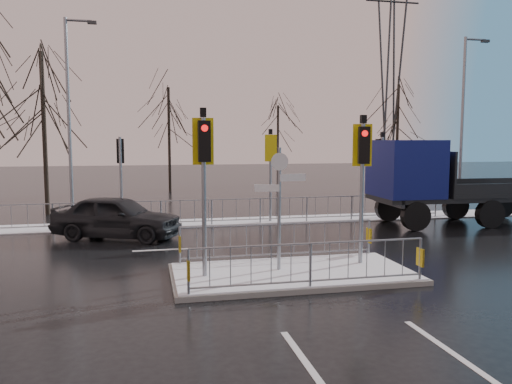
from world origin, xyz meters
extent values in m
plane|color=black|center=(0.00, 0.00, 0.00)|extent=(120.00, 120.00, 0.00)
cube|color=white|center=(0.00, 8.60, 0.02)|extent=(30.00, 2.00, 0.04)
cube|color=silver|center=(1.20, -5.50, 0.00)|extent=(0.12, 4.00, 0.01)
cube|color=silver|center=(0.00, 3.80, 0.00)|extent=(8.00, 0.15, 0.01)
cube|color=slate|center=(0.00, 0.00, 0.06)|extent=(6.00, 3.00, 0.12)
cube|color=white|center=(0.00, 0.00, 0.14)|extent=(5.85, 2.85, 0.03)
cube|color=gold|center=(-2.70, -1.38, 0.67)|extent=(0.05, 0.28, 0.42)
cube|color=gold|center=(2.70, -1.38, 0.67)|extent=(0.05, 0.28, 0.42)
cube|color=gold|center=(-2.70, 1.38, 0.67)|extent=(0.05, 0.28, 0.42)
cube|color=gold|center=(2.70, 1.38, 0.67)|extent=(0.05, 0.28, 0.42)
cylinder|color=gray|center=(-2.20, 0.00, 2.02)|extent=(0.11, 0.11, 3.80)
cube|color=black|center=(-2.20, -0.18, 3.37)|extent=(0.28, 0.22, 0.95)
cylinder|color=red|center=(-2.20, -0.29, 3.67)|extent=(0.16, 0.04, 0.16)
cube|color=yellow|center=(-2.20, 0.07, 3.37)|extent=(0.50, 0.03, 1.10)
cube|color=black|center=(-2.20, 0.00, 4.04)|extent=(0.14, 0.14, 0.22)
cylinder|color=gray|center=(2.00, 0.40, 1.97)|extent=(0.11, 0.11, 3.70)
cube|color=black|center=(1.95, 0.23, 3.27)|extent=(0.33, 0.28, 0.95)
cylinder|color=red|center=(1.93, 0.12, 3.57)|extent=(0.16, 0.08, 0.16)
cube|color=yellow|center=(2.02, 0.47, 3.27)|extent=(0.49, 0.16, 1.10)
cube|color=black|center=(2.00, 0.40, 3.94)|extent=(0.14, 0.14, 0.22)
cylinder|color=gray|center=(-0.30, 0.20, 1.67)|extent=(0.09, 0.09, 3.10)
cube|color=silver|center=(0.05, 0.20, 2.47)|extent=(0.70, 0.14, 0.18)
cube|color=silver|center=(-0.62, 0.20, 2.22)|extent=(0.62, 0.15, 0.18)
cylinder|color=silver|center=(-0.30, 0.17, 2.87)|extent=(0.44, 0.03, 0.44)
cylinder|color=gray|center=(-4.50, 8.30, 1.79)|extent=(0.11, 0.11, 3.50)
cube|color=black|center=(-4.50, 8.48, 2.99)|extent=(0.28, 0.22, 0.95)
cylinder|color=red|center=(-4.50, 8.59, 3.29)|extent=(0.16, 0.04, 0.16)
cylinder|color=gray|center=(1.50, 8.30, 1.84)|extent=(0.11, 0.11, 3.60)
cube|color=black|center=(1.50, 8.48, 3.09)|extent=(0.28, 0.22, 0.95)
cylinder|color=red|center=(1.50, 8.59, 3.39)|extent=(0.16, 0.04, 0.16)
cube|color=yellow|center=(1.50, 8.23, 3.09)|extent=(0.50, 0.03, 1.10)
cube|color=black|center=(1.50, 8.30, 3.76)|extent=(0.14, 0.14, 0.22)
cylinder|color=gray|center=(6.50, 8.30, 1.79)|extent=(0.11, 0.11, 3.50)
cube|color=black|center=(6.45, 8.47, 2.99)|extent=(0.33, 0.28, 0.95)
cylinder|color=red|center=(6.43, 8.58, 3.29)|extent=(0.16, 0.08, 0.16)
cube|color=black|center=(6.50, 8.30, 3.66)|extent=(0.14, 0.14, 0.22)
imported|color=black|center=(-4.56, 6.00, 0.76)|extent=(4.80, 3.42, 1.52)
cylinder|color=black|center=(6.37, 5.16, 0.56)|extent=(1.13, 0.37, 1.12)
cylinder|color=black|center=(6.45, 7.50, 0.56)|extent=(1.13, 0.37, 1.12)
cylinder|color=black|center=(9.49, 5.05, 0.56)|extent=(1.13, 0.37, 1.12)
cylinder|color=black|center=(9.57, 7.39, 0.56)|extent=(1.13, 0.37, 1.12)
cylinder|color=black|center=(11.80, 7.30, 0.56)|extent=(1.13, 0.37, 1.12)
cube|color=black|center=(9.09, 6.23, 1.09)|extent=(7.45, 2.83, 0.18)
cube|color=navy|center=(6.52, 6.32, 2.30)|extent=(2.33, 2.75, 2.23)
cube|color=black|center=(7.60, 6.28, 2.74)|extent=(0.13, 2.23, 1.23)
cube|color=#2D3033|center=(5.85, 6.35, 1.06)|extent=(0.23, 2.57, 0.39)
cube|color=black|center=(10.31, 6.19, 1.25)|extent=(5.00, 2.85, 0.13)
cube|color=black|center=(7.92, 6.27, 2.14)|extent=(0.19, 2.68, 1.67)
cylinder|color=black|center=(-8.00, 12.50, 3.68)|extent=(0.20, 0.20, 7.36)
cylinder|color=black|center=(-2.00, 22.00, 3.45)|extent=(0.19, 0.19, 6.90)
cylinder|color=black|center=(6.00, 24.00, 2.99)|extent=(0.16, 0.16, 5.98)
cylinder|color=black|center=(14.00, 21.00, 3.68)|extent=(0.20, 0.20, 7.36)
cylinder|color=gray|center=(10.50, 8.50, 4.00)|extent=(0.14, 0.14, 8.00)
cylinder|color=gray|center=(11.00, 8.50, 7.90)|extent=(1.00, 0.10, 0.10)
cube|color=#2D3033|center=(11.50, 8.50, 7.85)|extent=(0.35, 0.18, 0.12)
cylinder|color=gray|center=(-6.50, 9.50, 4.10)|extent=(0.14, 0.14, 8.20)
cylinder|color=gray|center=(-6.00, 9.50, 8.10)|extent=(1.00, 0.10, 0.10)
cube|color=#2D3033|center=(-5.50, 9.50, 8.05)|extent=(0.35, 0.18, 0.12)
cylinder|color=#2D3033|center=(18.60, 30.60, 10.00)|extent=(1.18, 1.18, 19.97)
cylinder|color=#2D3033|center=(17.40, 30.60, 10.00)|extent=(1.18, 1.18, 19.97)
cylinder|color=#2D3033|center=(18.60, 29.40, 10.00)|extent=(1.18, 1.18, 19.97)
cylinder|color=#2D3033|center=(17.40, 29.40, 10.00)|extent=(1.18, 1.18, 19.97)
cylinder|color=#2D3033|center=(18.00, 30.00, 15.60)|extent=(5.00, 0.16, 0.16)
camera|label=1|loc=(-3.52, -11.73, 3.38)|focal=35.00mm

